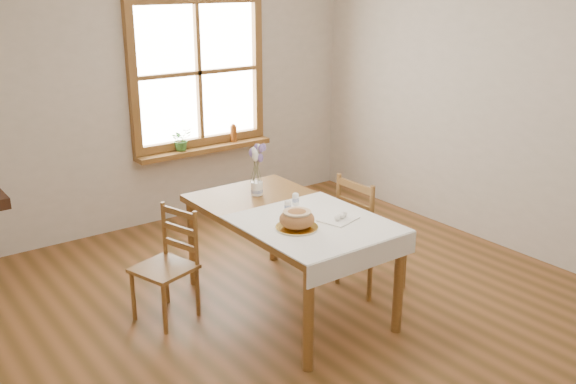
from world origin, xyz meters
The scene contains 18 objects.
ground centered at (0.00, 0.00, 0.00)m, with size 5.00×5.00×0.00m, color brown.
room_walls centered at (0.00, 0.00, 1.71)m, with size 4.60×5.10×2.65m.
window centered at (0.50, 2.47, 1.45)m, with size 1.46×0.08×1.46m.
window_sill centered at (0.50, 2.40, 0.69)m, with size 1.46×0.20×0.05m.
dining_table centered at (0.00, 0.30, 0.66)m, with size 0.90×1.60×0.75m.
table_linen centered at (0.00, 0.00, 0.76)m, with size 0.91×0.99×0.01m, color white.
chair_left centered at (-0.81, 0.68, 0.40)m, with size 0.38×0.39×0.80m, color brown, non-canonical shape.
chair_right centered at (0.73, 0.18, 0.46)m, with size 0.43×0.45×0.92m, color brown, non-canonical shape.
bread_plate centered at (-0.16, -0.01, 0.77)m, with size 0.28×0.28×0.01m, color white.
bread_loaf centered at (-0.16, -0.01, 0.84)m, with size 0.24×0.24×0.13m, color #A6643B.
egg_napkin centered at (0.17, -0.05, 0.77)m, with size 0.24×0.20×0.01m, color white.
eggs centered at (0.17, -0.05, 0.79)m, with size 0.19×0.17×0.04m, color white, non-canonical shape.
salt_shaker centered at (-0.01, 0.28, 0.80)m, with size 0.05×0.05×0.09m, color white.
pepper_shaker centered at (0.12, 0.37, 0.81)m, with size 0.05×0.05×0.09m, color white.
flower_vase centered at (0.02, 0.73, 0.80)m, with size 0.09×0.09×0.10m, color white.
lavender_bouquet centered at (0.02, 0.73, 1.01)m, with size 0.16×0.16×0.31m, color #675291, non-canonical shape.
potted_plant centered at (0.24, 2.40, 0.80)m, with size 0.20×0.22×0.18m, color #3A752E.
amber_bottle centered at (0.84, 2.40, 0.81)m, with size 0.07×0.07×0.19m, color #A1531D.
Camera 1 is at (-2.55, -3.16, 2.35)m, focal length 40.00 mm.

